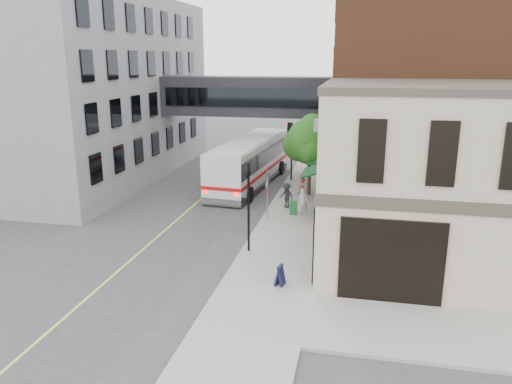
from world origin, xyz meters
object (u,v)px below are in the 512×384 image
at_px(pedestrian_c, 287,195).
at_px(sandwich_board, 280,275).
at_px(bus, 250,160).
at_px(pedestrian_a, 303,202).
at_px(pedestrian_b, 302,184).
at_px(newspaper_box, 293,208).

xyz_separation_m(pedestrian_c, sandwich_board, (1.41, -11.12, -0.36)).
distance_m(bus, pedestrian_a, 8.85).
relative_size(bus, pedestrian_c, 8.00).
xyz_separation_m(pedestrian_b, pedestrian_c, (-0.60, -3.40, 0.05)).
xyz_separation_m(bus, sandwich_board, (5.10, -16.93, -1.32)).
distance_m(bus, newspaper_box, 8.40).
height_order(pedestrian_c, newspaper_box, pedestrian_c).
bearing_deg(bus, newspaper_box, -58.84).
bearing_deg(pedestrian_b, pedestrian_a, -71.08).
bearing_deg(pedestrian_c, bus, 151.65).
bearing_deg(pedestrian_a, newspaper_box, 137.89).
bearing_deg(sandwich_board, pedestrian_c, 108.75).
relative_size(bus, pedestrian_b, 8.50).
height_order(pedestrian_a, newspaper_box, pedestrian_a).
xyz_separation_m(bus, pedestrian_a, (4.91, -7.30, -0.91)).
height_order(pedestrian_a, sandwich_board, pedestrian_a).
bearing_deg(pedestrian_b, pedestrian_c, -88.33).
xyz_separation_m(pedestrian_b, newspaper_box, (0.01, -4.69, -0.34)).
height_order(pedestrian_a, pedestrian_c, pedestrian_a).
bearing_deg(newspaper_box, pedestrian_a, -22.88).
bearing_deg(pedestrian_c, sandwich_board, -53.50).
bearing_deg(sandwich_board, pedestrian_b, 104.74).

